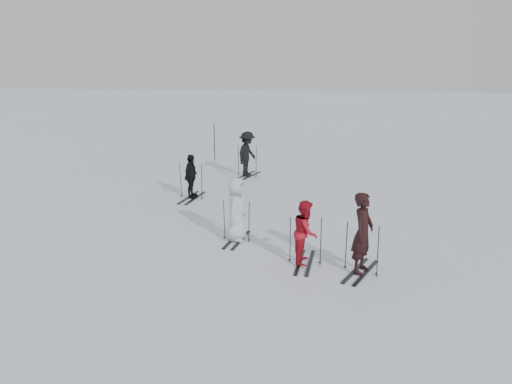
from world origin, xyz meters
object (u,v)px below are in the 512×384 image
at_px(skier_grey, 236,210).
at_px(skier_uphill_far, 247,154).
at_px(skier_near_dark, 363,234).
at_px(skier_red, 306,233).
at_px(piste_marker, 214,142).
at_px(skier_uphill_left, 191,177).

relative_size(skier_grey, skier_uphill_far, 0.94).
bearing_deg(skier_near_dark, skier_red, 97.46).
bearing_deg(skier_near_dark, piste_marker, 49.73).
bearing_deg(skier_red, skier_grey, 59.80).
xyz_separation_m(skier_red, skier_grey, (-1.89, 1.31, 0.09)).
bearing_deg(skier_uphill_left, skier_grey, -141.13).
height_order(skier_near_dark, skier_red, skier_near_dark).
height_order(skier_grey, skier_uphill_far, skier_uphill_far).
height_order(skier_red, skier_uphill_left, skier_red).
bearing_deg(skier_red, skier_near_dark, -101.39).
bearing_deg(skier_grey, skier_near_dark, -109.10).
distance_m(skier_grey, piste_marker, 10.93).
xyz_separation_m(skier_near_dark, skier_uphill_left, (-5.46, 5.57, -0.17)).
height_order(skier_grey, skier_uphill_left, skier_grey).
relative_size(skier_uphill_far, piste_marker, 1.03).
bearing_deg(skier_grey, piste_marker, 23.91).
xyz_separation_m(skier_near_dark, piste_marker, (-6.07, 12.23, -0.04)).
height_order(skier_near_dark, skier_grey, skier_near_dark).
bearing_deg(skier_uphill_far, skier_near_dark, -136.99).
distance_m(skier_near_dark, skier_uphill_far, 9.98).
relative_size(skier_uphill_left, skier_uphill_far, 0.83).
xyz_separation_m(skier_near_dark, skier_red, (-1.30, 0.37, -0.17)).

